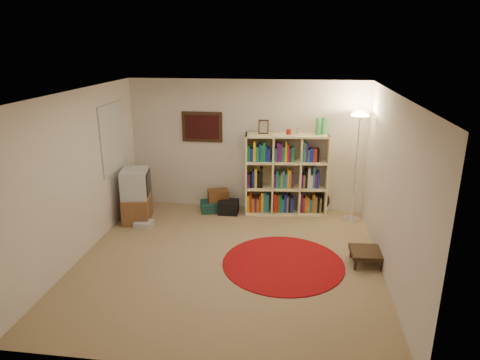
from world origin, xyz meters
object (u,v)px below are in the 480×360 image
object	(u,v)px
tv_stand	(137,196)
suitcase	(216,206)
floor_lamp	(359,131)
side_table	(367,253)
bookshelf	(285,175)
floor_fan	(320,202)

from	to	relation	value
tv_stand	suitcase	world-z (taller)	tv_stand
floor_lamp	side_table	xyz separation A→B (m)	(0.03, -1.65, -1.50)
bookshelf	suitcase	xyz separation A→B (m)	(-1.31, -0.11, -0.65)
tv_stand	side_table	xyz separation A→B (m)	(3.95, -1.14, -0.28)
floor_fan	tv_stand	size ratio (longest dim) A/B	0.44
tv_stand	side_table	size ratio (longest dim) A/B	1.95
bookshelf	floor_lamp	xyz separation A→B (m)	(1.26, -0.23, 0.93)
floor_lamp	side_table	world-z (taller)	floor_lamp
bookshelf	floor_fan	distance (m)	0.87
floor_lamp	bookshelf	bearing A→B (deg)	169.75
floor_fan	suitcase	world-z (taller)	floor_fan
floor_lamp	floor_fan	bearing A→B (deg)	151.93
floor_fan	floor_lamp	bearing A→B (deg)	-13.40
floor_lamp	tv_stand	bearing A→B (deg)	-172.51
bookshelf	tv_stand	bearing A→B (deg)	-170.38
suitcase	side_table	distance (m)	3.15
bookshelf	side_table	world-z (taller)	bookshelf
bookshelf	floor_fan	size ratio (longest dim) A/B	4.27
side_table	bookshelf	bearing A→B (deg)	124.56
floor_fan	side_table	bearing A→B (deg)	-58.06
floor_lamp	suitcase	distance (m)	3.03
bookshelf	side_table	xyz separation A→B (m)	(1.29, -1.88, -0.56)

